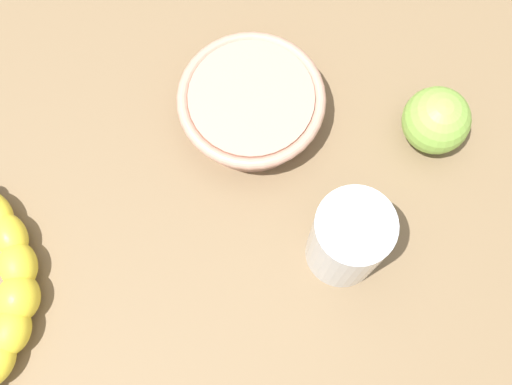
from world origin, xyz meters
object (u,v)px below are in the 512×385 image
ceramic_bowl (251,104)px  green_apple_fruit (436,120)px  smoothie_glass (347,241)px  banana (5,298)px

ceramic_bowl → green_apple_fruit: 18.50cm
ceramic_bowl → green_apple_fruit: bearing=107.6°
smoothie_glass → ceramic_bowl: bearing=-124.9°
banana → ceramic_bowl: 30.19cm
banana → green_apple_fruit: size_ratio=3.09×
banana → ceramic_bowl: size_ratio=1.41×
smoothie_glass → ceramic_bowl: size_ratio=0.73×
banana → ceramic_bowl: ceramic_bowl is taller
smoothie_glass → banana: bearing=-57.6°
smoothie_glass → ceramic_bowl: (-9.77, -13.98, -2.19)cm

